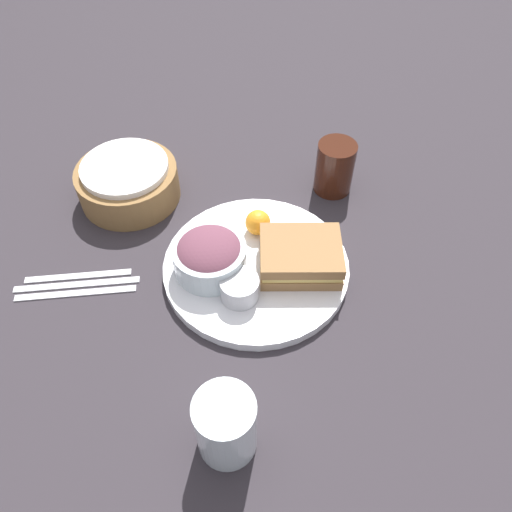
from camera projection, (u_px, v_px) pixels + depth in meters
ground_plane at (256, 270)px, 0.86m from camera, size 4.00×4.00×0.00m
plate at (256, 267)px, 0.85m from camera, size 0.31×0.31×0.02m
sandwich at (300, 256)px, 0.82m from camera, size 0.16×0.15×0.05m
salad_bowl at (210, 255)px, 0.81m from camera, size 0.12×0.12×0.07m
dressing_cup at (240, 288)px, 0.79m from camera, size 0.06×0.06×0.04m
orange_wedge at (258, 222)px, 0.87m from camera, size 0.04×0.04×0.04m
drink_glass at (335, 167)px, 0.95m from camera, size 0.07×0.07×0.10m
bread_basket at (128, 182)px, 0.94m from camera, size 0.19×0.19×0.08m
fork at (76, 293)px, 0.82m from camera, size 0.19×0.07×0.01m
knife at (77, 284)px, 0.83m from camera, size 0.20×0.08×0.01m
spoon at (78, 276)px, 0.85m from camera, size 0.17×0.07×0.01m
water_glass at (226, 426)px, 0.63m from camera, size 0.08×0.08×0.11m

